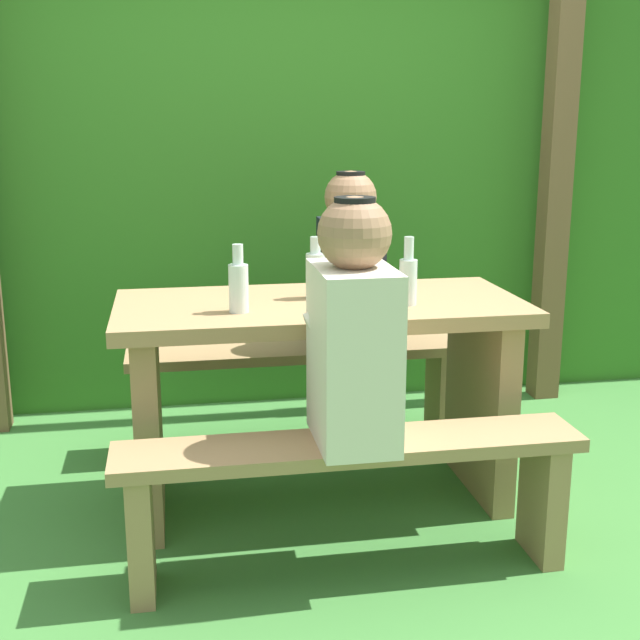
# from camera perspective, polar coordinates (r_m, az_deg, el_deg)

# --- Properties ---
(ground_plane) EXTENTS (12.00, 12.00, 0.00)m
(ground_plane) POSITION_cam_1_polar(r_m,az_deg,el_deg) (3.15, -0.00, -12.02)
(ground_plane) COLOR #3E7A36
(hedge_backdrop) EXTENTS (6.40, 1.03, 2.07)m
(hedge_backdrop) POSITION_cam_1_polar(r_m,az_deg,el_deg) (4.47, -3.75, 9.46)
(hedge_backdrop) COLOR #316E20
(hedge_backdrop) RESTS_ON ground_plane
(pergola_post_right) EXTENTS (0.12, 0.12, 2.13)m
(pergola_post_right) POSITION_cam_1_polar(r_m,az_deg,el_deg) (4.17, 15.70, 9.06)
(pergola_post_right) COLOR brown
(pergola_post_right) RESTS_ON ground_plane
(picnic_table) EXTENTS (1.40, 0.64, 0.74)m
(picnic_table) POSITION_cam_1_polar(r_m,az_deg,el_deg) (2.96, -0.00, -3.20)
(picnic_table) COLOR #9E7A51
(picnic_table) RESTS_ON ground_plane
(bench_near) EXTENTS (1.40, 0.24, 0.43)m
(bench_near) POSITION_cam_1_polar(r_m,az_deg,el_deg) (2.56, 2.07, -10.70)
(bench_near) COLOR #9E7A51
(bench_near) RESTS_ON ground_plane
(bench_far) EXTENTS (1.40, 0.24, 0.43)m
(bench_far) POSITION_cam_1_polar(r_m,az_deg,el_deg) (3.51, -1.49, -3.79)
(bench_far) COLOR #9E7A51
(bench_far) RESTS_ON ground_plane
(person_white_shirt) EXTENTS (0.25, 0.35, 0.72)m
(person_white_shirt) POSITION_cam_1_polar(r_m,az_deg,el_deg) (2.41, 2.27, -0.80)
(person_white_shirt) COLOR silver
(person_white_shirt) RESTS_ON bench_near
(person_black_coat) EXTENTS (0.25, 0.35, 0.72)m
(person_black_coat) POSITION_cam_1_polar(r_m,az_deg,el_deg) (3.43, 2.05, 3.62)
(person_black_coat) COLOR black
(person_black_coat) RESTS_ON bench_far
(drinking_glass) EXTENTS (0.08, 0.08, 0.08)m
(drinking_glass) POSITION_cam_1_polar(r_m,az_deg,el_deg) (3.05, 3.93, 2.68)
(drinking_glass) COLOR silver
(drinking_glass) RESTS_ON picnic_table
(bottle_left) EXTENTS (0.07, 0.07, 0.22)m
(bottle_left) POSITION_cam_1_polar(r_m,az_deg,el_deg) (2.93, -0.32, 3.20)
(bottle_left) COLOR silver
(bottle_left) RESTS_ON picnic_table
(bottle_right) EXTENTS (0.06, 0.06, 0.22)m
(bottle_right) POSITION_cam_1_polar(r_m,az_deg,el_deg) (2.73, -5.55, 2.39)
(bottle_right) COLOR silver
(bottle_right) RESTS_ON picnic_table
(bottle_center) EXTENTS (0.06, 0.06, 0.23)m
(bottle_center) POSITION_cam_1_polar(r_m,az_deg,el_deg) (2.84, 6.00, 2.85)
(bottle_center) COLOR silver
(bottle_center) RESTS_ON picnic_table
(cell_phone) EXTENTS (0.12, 0.16, 0.01)m
(cell_phone) POSITION_cam_1_polar(r_m,az_deg,el_deg) (2.85, 2.77, 1.17)
(cell_phone) COLOR silver
(cell_phone) RESTS_ON picnic_table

